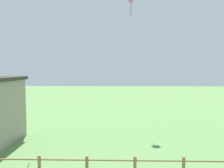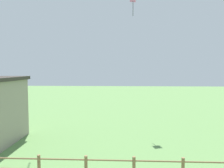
% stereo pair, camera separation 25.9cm
% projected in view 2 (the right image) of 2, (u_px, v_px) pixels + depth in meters
% --- Properties ---
extents(wooden_fence, '(19.09, 0.14, 1.19)m').
position_uv_depth(wooden_fence, '(110.00, 168.00, 9.54)').
color(wooden_fence, olive).
rests_on(wooden_fence, ground_plane).
extents(kite_pink_diamond, '(0.55, 0.34, 1.88)m').
position_uv_depth(kite_pink_diamond, '(133.00, 1.00, 18.34)').
color(kite_pink_diamond, pink).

